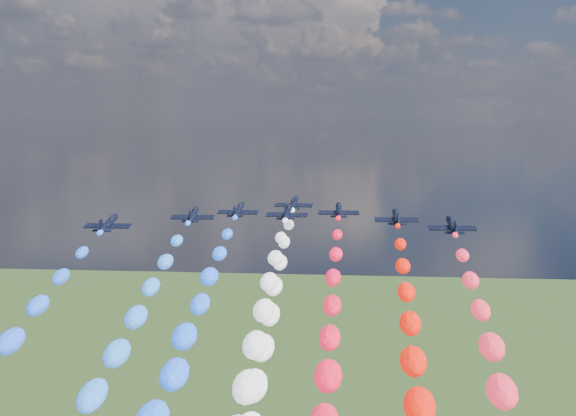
# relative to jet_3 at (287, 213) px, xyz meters

# --- Properties ---
(jet_0) EXTENTS (9.29, 12.73, 5.01)m
(jet_0) POSITION_rel_jet_3_xyz_m (-34.47, -19.44, 0.00)
(jet_0) COLOR black
(jet_1) EXTENTS (9.96, 13.21, 5.01)m
(jet_1) POSITION_rel_jet_3_xyz_m (-20.18, -5.49, 0.00)
(jet_1) COLOR black
(jet_2) EXTENTS (9.76, 13.06, 5.01)m
(jet_2) POSITION_rel_jet_3_xyz_m (-11.56, 3.41, 0.00)
(jet_2) COLOR black
(trail_2) EXTENTS (5.51, 132.87, 42.92)m
(trail_2) POSITION_rel_jet_3_xyz_m (-11.56, -65.43, -19.69)
(trail_2) COLOR blue
(jet_3) EXTENTS (9.67, 13.00, 5.01)m
(jet_3) POSITION_rel_jet_3_xyz_m (0.00, 0.00, 0.00)
(jet_3) COLOR black
(jet_4) EXTENTS (9.90, 13.16, 5.01)m
(jet_4) POSITION_rel_jet_3_xyz_m (0.13, 17.48, 0.00)
(jet_4) COLOR black
(trail_4) EXTENTS (5.51, 132.87, 42.92)m
(trail_4) POSITION_rel_jet_3_xyz_m (0.13, -51.36, -19.69)
(trail_4) COLOR white
(jet_5) EXTENTS (9.57, 12.93, 5.01)m
(jet_5) POSITION_rel_jet_3_xyz_m (11.39, 4.64, 0.00)
(jet_5) COLOR black
(trail_5) EXTENTS (5.51, 132.87, 42.92)m
(trail_5) POSITION_rel_jet_3_xyz_m (11.39, -64.20, -19.69)
(trail_5) COLOR red
(jet_6) EXTENTS (9.27, 12.71, 5.01)m
(jet_6) POSITION_rel_jet_3_xyz_m (23.88, -5.52, 0.00)
(jet_6) COLOR black
(jet_7) EXTENTS (9.38, 12.79, 5.01)m
(jet_7) POSITION_rel_jet_3_xyz_m (34.23, -16.07, 0.00)
(jet_7) COLOR black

